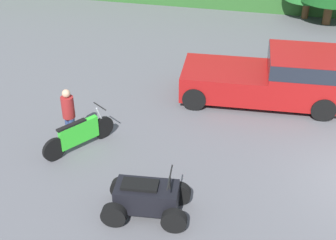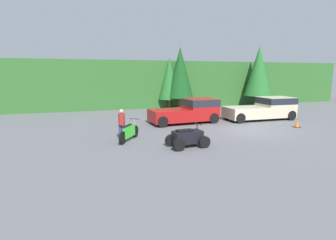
{
  "view_description": "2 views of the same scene",
  "coord_description": "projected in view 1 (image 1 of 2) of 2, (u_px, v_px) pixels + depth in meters",
  "views": [
    {
      "loc": [
        -3.21,
        -10.7,
        8.11
      ],
      "look_at": [
        -5.78,
        0.39,
        0.95
      ],
      "focal_mm": 50.0,
      "sensor_mm": 36.0,
      "label": 1
    },
    {
      "loc": [
        -10.63,
        -14.72,
        3.75
      ],
      "look_at": [
        -5.78,
        0.39,
        0.95
      ],
      "focal_mm": 28.0,
      "sensor_mm": 36.0,
      "label": 2
    }
  ],
  "objects": [
    {
      "name": "rider_person",
      "position": [
        69.0,
        114.0,
        13.67
      ],
      "size": [
        0.51,
        0.51,
        1.79
      ],
      "rotation": [
        0.0,
        0.0,
        1.02
      ],
      "color": "navy",
      "rests_on": "ground_plane"
    },
    {
      "name": "pickup_truck_red",
      "position": [
        275.0,
        76.0,
        15.8
      ],
      "size": [
        5.35,
        2.59,
        1.83
      ],
      "rotation": [
        0.0,
        0.0,
        0.06
      ],
      "color": "maroon",
      "rests_on": "ground_plane"
    },
    {
      "name": "dirt_bike",
      "position": [
        79.0,
        135.0,
        13.65
      ],
      "size": [
        1.45,
        2.04,
        1.14
      ],
      "rotation": [
        0.0,
        0.0,
        0.97
      ],
      "color": "black",
      "rests_on": "ground_plane"
    },
    {
      "name": "quad_atv",
      "position": [
        147.0,
        198.0,
        11.3
      ],
      "size": [
        2.16,
        1.38,
        1.22
      ],
      "rotation": [
        0.0,
        0.0,
        0.1
      ],
      "color": "black",
      "rests_on": "ground_plane"
    }
  ]
}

